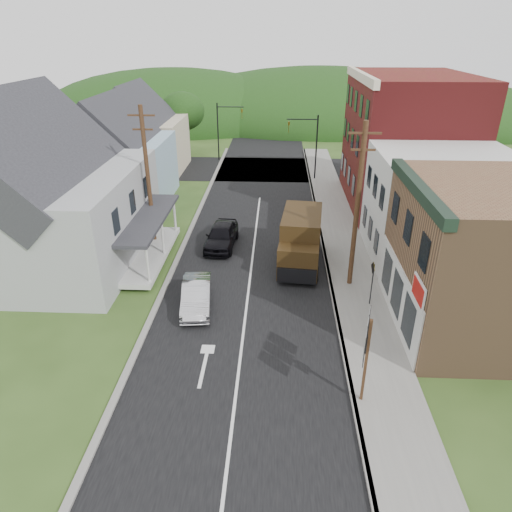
# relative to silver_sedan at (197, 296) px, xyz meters

# --- Properties ---
(ground) EXTENTS (120.00, 120.00, 0.00)m
(ground) POSITION_rel_silver_sedan_xyz_m (2.54, -0.87, -0.67)
(ground) COLOR #2D4719
(ground) RESTS_ON ground
(road) EXTENTS (9.00, 90.00, 0.02)m
(road) POSITION_rel_silver_sedan_xyz_m (2.54, 9.13, -0.67)
(road) COLOR black
(road) RESTS_ON ground
(cross_road) EXTENTS (60.00, 9.00, 0.02)m
(cross_road) POSITION_rel_silver_sedan_xyz_m (2.54, 26.13, -0.67)
(cross_road) COLOR black
(cross_road) RESTS_ON ground
(sidewalk_right) EXTENTS (2.80, 55.00, 0.15)m
(sidewalk_right) POSITION_rel_silver_sedan_xyz_m (8.44, 7.13, -0.60)
(sidewalk_right) COLOR slate
(sidewalk_right) RESTS_ON ground
(curb_right) EXTENTS (0.20, 55.00, 0.15)m
(curb_right) POSITION_rel_silver_sedan_xyz_m (7.09, 7.13, -0.60)
(curb_right) COLOR slate
(curb_right) RESTS_ON ground
(curb_left) EXTENTS (0.30, 55.00, 0.12)m
(curb_left) POSITION_rel_silver_sedan_xyz_m (-2.11, 7.13, -0.61)
(curb_left) COLOR slate
(curb_left) RESTS_ON ground
(storefront_tan) EXTENTS (8.00, 8.00, 7.00)m
(storefront_tan) POSITION_rel_silver_sedan_xyz_m (13.84, -0.87, 2.83)
(storefront_tan) COLOR brown
(storefront_tan) RESTS_ON ground
(storefront_white) EXTENTS (8.00, 7.00, 6.50)m
(storefront_white) POSITION_rel_silver_sedan_xyz_m (13.84, 6.63, 2.58)
(storefront_white) COLOR silver
(storefront_white) RESTS_ON ground
(storefront_red) EXTENTS (8.00, 12.00, 10.00)m
(storefront_red) POSITION_rel_silver_sedan_xyz_m (13.84, 16.13, 4.33)
(storefront_red) COLOR maroon
(storefront_red) RESTS_ON ground
(house_gray) EXTENTS (10.20, 12.24, 8.35)m
(house_gray) POSITION_rel_silver_sedan_xyz_m (-9.46, 5.13, 3.56)
(house_gray) COLOR #9FA0A4
(house_gray) RESTS_ON ground
(house_blue) EXTENTS (7.14, 8.16, 7.28)m
(house_blue) POSITION_rel_silver_sedan_xyz_m (-8.46, 16.13, 3.02)
(house_blue) COLOR #8DAAC0
(house_blue) RESTS_ON ground
(house_cream) EXTENTS (7.14, 8.16, 7.28)m
(house_cream) POSITION_rel_silver_sedan_xyz_m (-8.96, 25.13, 3.02)
(house_cream) COLOR beige
(house_cream) RESTS_ON ground
(utility_pole_right) EXTENTS (1.60, 0.26, 9.00)m
(utility_pole_right) POSITION_rel_silver_sedan_xyz_m (8.14, 2.63, 3.99)
(utility_pole_right) COLOR #472D19
(utility_pole_right) RESTS_ON ground
(utility_pole_left) EXTENTS (1.60, 0.26, 9.00)m
(utility_pole_left) POSITION_rel_silver_sedan_xyz_m (-3.96, 7.13, 3.99)
(utility_pole_left) COLOR #472D19
(utility_pole_left) RESTS_ON ground
(traffic_signal_right) EXTENTS (2.87, 0.20, 6.00)m
(traffic_signal_right) POSITION_rel_silver_sedan_xyz_m (6.85, 22.63, 3.09)
(traffic_signal_right) COLOR black
(traffic_signal_right) RESTS_ON ground
(traffic_signal_left) EXTENTS (2.87, 0.20, 6.00)m
(traffic_signal_left) POSITION_rel_silver_sedan_xyz_m (-1.76, 29.63, 3.09)
(traffic_signal_left) COLOR black
(traffic_signal_left) RESTS_ON ground
(tree_left_b) EXTENTS (4.80, 4.80, 6.94)m
(tree_left_b) POSITION_rel_silver_sedan_xyz_m (-14.46, 11.13, 4.21)
(tree_left_b) COLOR #382616
(tree_left_b) RESTS_ON ground
(tree_left_c) EXTENTS (5.80, 5.80, 8.41)m
(tree_left_c) POSITION_rel_silver_sedan_xyz_m (-16.46, 19.13, 5.27)
(tree_left_c) COLOR #382616
(tree_left_c) RESTS_ON ground
(tree_left_d) EXTENTS (4.80, 4.80, 6.94)m
(tree_left_d) POSITION_rel_silver_sedan_xyz_m (-6.46, 31.13, 4.21)
(tree_left_d) COLOR #382616
(tree_left_d) RESTS_ON ground
(forested_ridge) EXTENTS (90.00, 30.00, 16.00)m
(forested_ridge) POSITION_rel_silver_sedan_xyz_m (2.54, 54.13, -0.67)
(forested_ridge) COLOR black
(forested_ridge) RESTS_ON ground
(silver_sedan) EXTENTS (1.87, 4.21, 1.34)m
(silver_sedan) POSITION_rel_silver_sedan_xyz_m (0.00, 0.00, 0.00)
(silver_sedan) COLOR #BDBCC1
(silver_sedan) RESTS_ON ground
(dark_sedan) EXTENTS (2.11, 4.63, 1.54)m
(dark_sedan) POSITION_rel_silver_sedan_xyz_m (0.43, 7.38, 0.10)
(dark_sedan) COLOR black
(dark_sedan) RESTS_ON ground
(delivery_van) EXTENTS (2.82, 5.80, 3.13)m
(delivery_van) POSITION_rel_silver_sedan_xyz_m (5.47, 5.06, 0.91)
(delivery_van) COLOR black
(delivery_van) RESTS_ON ground
(route_sign_cluster) EXTENTS (0.59, 2.03, 3.64)m
(route_sign_cluster) POSITION_rel_silver_sedan_xyz_m (7.33, -6.34, 1.84)
(route_sign_cluster) COLOR #472D19
(route_sign_cluster) RESTS_ON sidewalk_right
(warning_sign) EXTENTS (0.12, 0.67, 2.43)m
(warning_sign) POSITION_rel_silver_sedan_xyz_m (8.87, 0.50, 1.03)
(warning_sign) COLOR black
(warning_sign) RESTS_ON sidewalk_right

